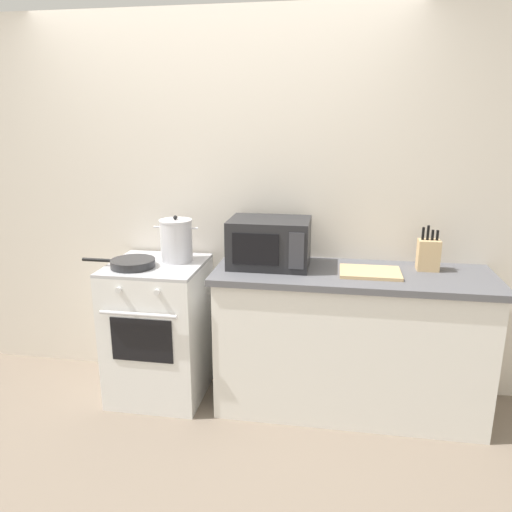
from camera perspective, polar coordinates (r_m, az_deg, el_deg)
The scene contains 10 objects.
ground_plane at distance 3.01m, azimuth -8.20°, elevation -21.58°, with size 10.00×10.00×0.00m, color #7A6B5B.
back_wall at distance 3.33m, azimuth 0.95°, elevation 5.83°, with size 4.40×0.10×2.50m, color silver.
lower_cabinet_right at distance 3.21m, azimuth 10.76°, elevation -10.06°, with size 1.64×0.56×0.88m, color white.
countertop_right at distance 3.04m, azimuth 11.19°, elevation -2.21°, with size 1.70×0.60×0.04m, color #59595E.
stove at distance 3.37m, azimuth -11.17°, elevation -8.38°, with size 0.60×0.64×0.92m.
stock_pot at distance 3.23m, azimuth -9.27°, elevation 1.82°, with size 0.30×0.21×0.30m.
frying_pan at distance 3.17m, azimuth -14.24°, elevation -0.82°, with size 0.48×0.28×0.05m.
microwave at distance 3.08m, azimuth 1.59°, elevation 1.58°, with size 0.50×0.37×0.30m.
cutting_board at distance 3.02m, azimuth 13.16°, elevation -1.86°, with size 0.36×0.26×0.02m, color tan.
knife_block at distance 3.17m, azimuth 19.44°, elevation 0.17°, with size 0.13×0.10×0.28m.
Camera 1 is at (0.78, -2.28, 1.81)m, focal length 34.33 mm.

